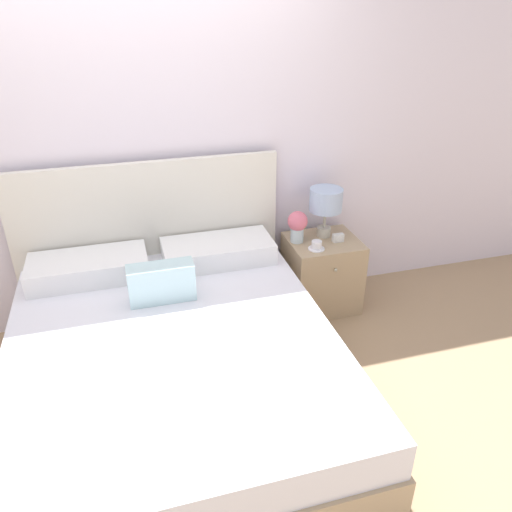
{
  "coord_description": "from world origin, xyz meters",
  "views": [
    {
      "loc": [
        -0.16,
        -3.2,
        2.12
      ],
      "look_at": [
        0.6,
        -0.56,
        0.67
      ],
      "focal_mm": 35.0,
      "sensor_mm": 36.0,
      "label": 1
    }
  ],
  "objects_px": {
    "bed": "(173,359)",
    "nightstand": "(321,273)",
    "teacup": "(317,246)",
    "flower_vase": "(298,225)",
    "table_lamp": "(326,202)",
    "alarm_clock": "(338,238)"
  },
  "relations": [
    {
      "from": "flower_vase",
      "to": "table_lamp",
      "type": "bearing_deg",
      "value": 8.92
    },
    {
      "from": "table_lamp",
      "to": "alarm_clock",
      "type": "relative_size",
      "value": 4.56
    },
    {
      "from": "teacup",
      "to": "alarm_clock",
      "type": "distance_m",
      "value": 0.2
    },
    {
      "from": "teacup",
      "to": "nightstand",
      "type": "bearing_deg",
      "value": 47.69
    },
    {
      "from": "bed",
      "to": "flower_vase",
      "type": "distance_m",
      "value": 1.31
    },
    {
      "from": "teacup",
      "to": "alarm_clock",
      "type": "relative_size",
      "value": 1.46
    },
    {
      "from": "nightstand",
      "to": "flower_vase",
      "type": "relative_size",
      "value": 2.38
    },
    {
      "from": "flower_vase",
      "to": "teacup",
      "type": "height_order",
      "value": "flower_vase"
    },
    {
      "from": "bed",
      "to": "flower_vase",
      "type": "bearing_deg",
      "value": 35.97
    },
    {
      "from": "table_lamp",
      "to": "teacup",
      "type": "xyz_separation_m",
      "value": [
        -0.13,
        -0.19,
        -0.24
      ]
    },
    {
      "from": "nightstand",
      "to": "flower_vase",
      "type": "height_order",
      "value": "flower_vase"
    },
    {
      "from": "bed",
      "to": "teacup",
      "type": "xyz_separation_m",
      "value": [
        1.09,
        0.58,
        0.29
      ]
    },
    {
      "from": "nightstand",
      "to": "flower_vase",
      "type": "bearing_deg",
      "value": 168.88
    },
    {
      "from": "bed",
      "to": "nightstand",
      "type": "bearing_deg",
      "value": 30.08
    },
    {
      "from": "table_lamp",
      "to": "alarm_clock",
      "type": "bearing_deg",
      "value": -63.21
    },
    {
      "from": "nightstand",
      "to": "flower_vase",
      "type": "xyz_separation_m",
      "value": [
        -0.19,
        0.04,
        0.4
      ]
    },
    {
      "from": "flower_vase",
      "to": "teacup",
      "type": "bearing_deg",
      "value": -60.25
    },
    {
      "from": "bed",
      "to": "nightstand",
      "type": "distance_m",
      "value": 1.38
    },
    {
      "from": "nightstand",
      "to": "table_lamp",
      "type": "relative_size",
      "value": 1.51
    },
    {
      "from": "alarm_clock",
      "to": "table_lamp",
      "type": "bearing_deg",
      "value": 116.79
    },
    {
      "from": "flower_vase",
      "to": "teacup",
      "type": "xyz_separation_m",
      "value": [
        0.09,
        -0.15,
        -0.11
      ]
    },
    {
      "from": "table_lamp",
      "to": "alarm_clock",
      "type": "height_order",
      "value": "table_lamp"
    }
  ]
}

